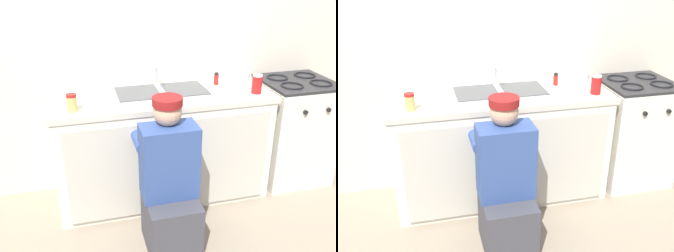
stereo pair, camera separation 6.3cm
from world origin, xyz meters
TOP-DOWN VIEW (x-y plane):
  - ground_plane at (0.00, 0.00)m, footprint 12.00×12.00m
  - back_wall at (0.00, 0.65)m, footprint 6.00×0.10m
  - counter_cabinet at (0.00, 0.29)m, footprint 1.72×0.62m
  - countertop at (0.00, 0.30)m, footprint 1.76×0.62m
  - sink_double_basin at (0.00, 0.30)m, footprint 0.80×0.44m
  - stove_range at (1.22, 0.30)m, footprint 0.61×0.62m
  - plumber_person at (-0.10, -0.32)m, footprint 0.42×0.61m
  - condiment_jar at (-0.69, 0.12)m, footprint 0.07×0.07m
  - water_glass at (0.75, 0.37)m, footprint 0.06×0.06m
  - soda_cup_red at (0.74, 0.15)m, footprint 0.08×0.08m
  - spice_bottle_red at (0.51, 0.43)m, footprint 0.04×0.04m

SIDE VIEW (x-z plane):
  - ground_plane at x=0.00m, z-range 0.00..0.00m
  - counter_cabinet at x=0.00m, z-range 0.00..0.88m
  - plumber_person at x=-0.10m, z-range -0.09..1.01m
  - stove_range at x=1.22m, z-range 0.00..0.95m
  - countertop at x=0.00m, z-range 0.88..0.92m
  - sink_double_basin at x=0.00m, z-range 0.84..1.03m
  - water_glass at x=0.75m, z-range 0.92..1.02m
  - spice_bottle_red at x=0.51m, z-range 0.92..1.02m
  - condiment_jar at x=-0.69m, z-range 0.92..1.05m
  - soda_cup_red at x=0.74m, z-range 0.92..1.07m
  - back_wall at x=0.00m, z-range 0.00..2.50m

